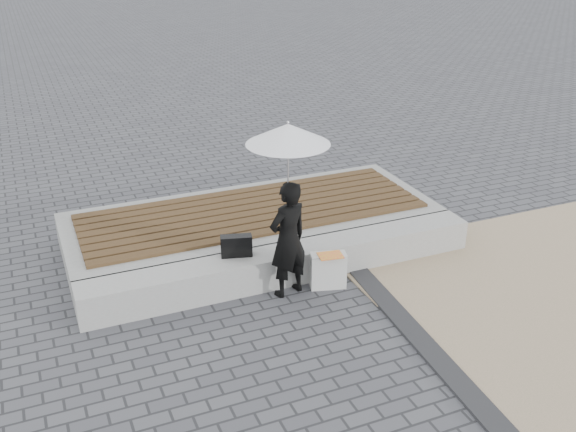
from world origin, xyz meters
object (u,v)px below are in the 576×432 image
Objects in this scene: seating_ledge at (287,264)px; woman at (288,239)px; canvas_tote at (328,270)px; parasol at (288,134)px; handbag at (236,246)px.

seating_ledge is 0.61m from woman.
canvas_tote is (0.37, -0.38, 0.02)m from seating_ledge.
canvas_tote is (0.49, -0.06, -0.48)m from woman.
parasol reaches higher than canvas_tote.
seating_ledge is 4.26× the size of parasol.
handbag is 1.13m from canvas_tote.
canvas_tote is (0.49, -0.06, -1.74)m from parasol.
handbag is at bearing 170.11° from canvas_tote.
parasol is (0.00, -0.00, 1.25)m from woman.
handbag reaches higher than canvas_tote.
parasol is at bearing -24.75° from handbag.
seating_ledge is at bearing 69.46° from parasol.
handbag is (-0.49, 0.40, -1.43)m from parasol.
handbag is (-0.61, 0.08, 0.33)m from seating_ledge.
parasol is 1.81m from canvas_tote.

